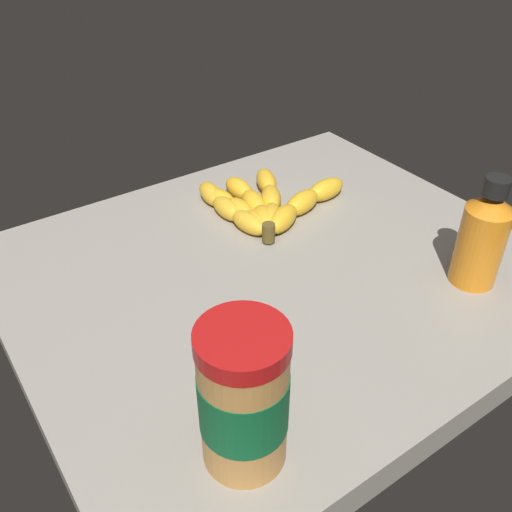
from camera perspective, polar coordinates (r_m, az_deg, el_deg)
name	(u,v)px	position (r cm, az deg, el deg)	size (l,w,h in cm)	color
ground_plane	(279,278)	(82.55, 2.38, -2.23)	(74.63, 64.47, 4.75)	gray
banana_bunch	(262,204)	(92.14, 0.64, 5.31)	(22.84, 20.44, 3.54)	gold
peanut_butter_jar	(244,398)	(52.64, -1.28, -14.34)	(8.51, 8.51, 16.28)	#BF8442
honey_bottle	(482,237)	(80.02, 22.11, 1.80)	(6.28, 6.28, 15.97)	orange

